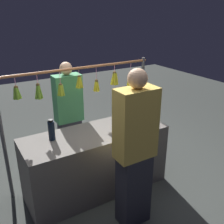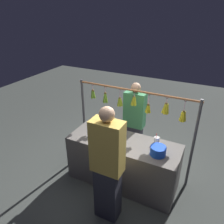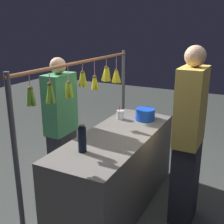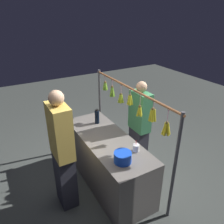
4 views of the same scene
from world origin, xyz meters
name	(u,v)px [view 1 (image 1 of 4)]	position (x,y,z in m)	size (l,w,h in m)	color
ground_plane	(97,187)	(0.00, 0.00, 0.00)	(12.00, 12.00, 0.00)	#3F4440
market_counter	(96,161)	(0.00, 0.00, 0.41)	(1.80, 0.67, 0.82)	#66605B
display_rack	(82,98)	(-0.03, -0.40, 1.14)	(2.08, 0.12, 1.59)	#4C4C51
water_bottle	(51,130)	(0.52, -0.09, 0.94)	(0.08, 0.08, 0.25)	black
blue_bucket	(138,120)	(-0.58, 0.09, 0.89)	(0.23, 0.23, 0.14)	blue
drink_cup	(120,116)	(-0.48, -0.19, 0.87)	(0.09, 0.09, 0.17)	silver
vendor_person	(69,118)	(0.08, -0.65, 0.78)	(0.38, 0.20, 1.59)	#2D2D38
customer_person	(135,153)	(-0.08, 0.71, 0.86)	(0.41, 0.22, 1.74)	#2D2D38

